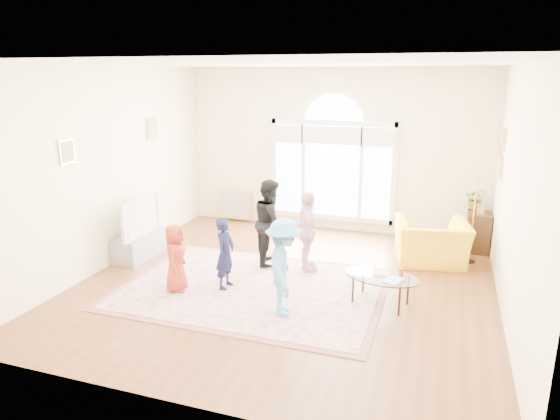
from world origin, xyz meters
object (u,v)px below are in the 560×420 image
(television, at_px, (137,216))
(tv_console, at_px, (139,246))
(coffee_table, at_px, (381,277))
(area_rug, at_px, (253,288))
(armchair, at_px, (431,242))

(television, bearing_deg, tv_console, 180.00)
(tv_console, distance_m, television, 0.54)
(television, xyz_separation_m, coffee_table, (4.18, -0.50, -0.35))
(television, bearing_deg, coffee_table, -6.88)
(area_rug, distance_m, armchair, 3.12)
(area_rug, height_order, television, television)
(area_rug, bearing_deg, television, 165.46)
(tv_console, bearing_deg, armchair, 15.36)
(tv_console, height_order, television, television)
(area_rug, bearing_deg, tv_console, 165.50)
(area_rug, distance_m, coffee_table, 1.89)
(television, bearing_deg, area_rug, -14.54)
(armchair, bearing_deg, area_rug, 26.28)
(tv_console, bearing_deg, television, 0.00)
(tv_console, relative_size, television, 0.89)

